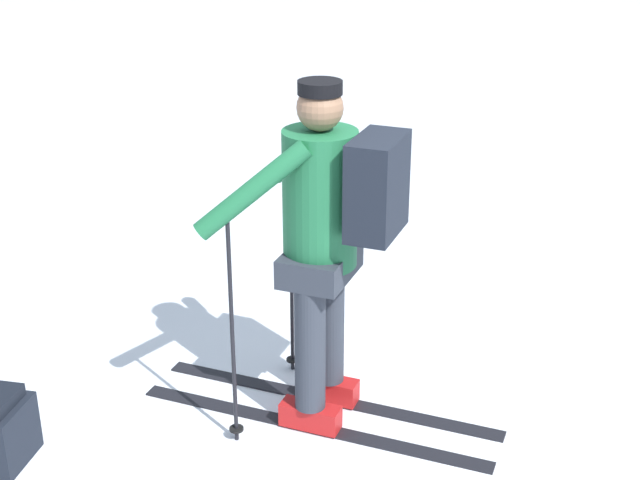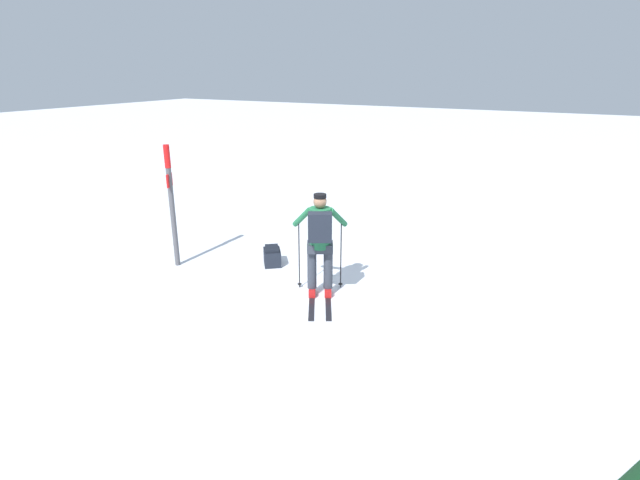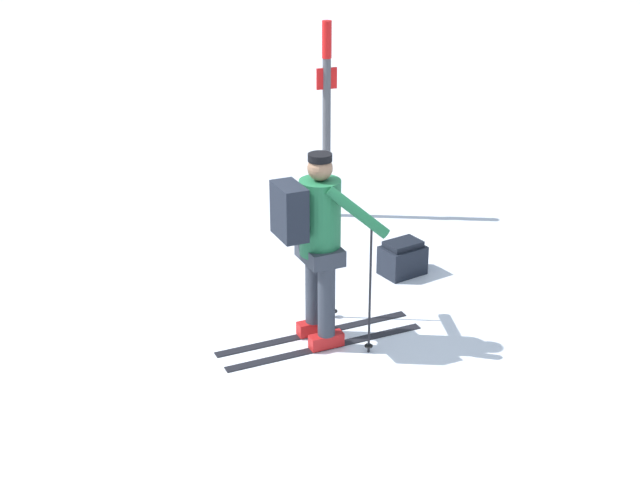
{
  "view_description": "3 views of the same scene",
  "coord_description": "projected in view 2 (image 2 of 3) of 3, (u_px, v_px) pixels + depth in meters",
  "views": [
    {
      "loc": [
        2.49,
        -2.7,
        2.6
      ],
      "look_at": [
        -0.45,
        -0.21,
        0.97
      ],
      "focal_mm": 50.0,
      "sensor_mm": 36.0,
      "label": 1
    },
    {
      "loc": [
        6.17,
        3.4,
        3.6
      ],
      "look_at": [
        -0.45,
        -0.21,
        0.97
      ],
      "focal_mm": 28.0,
      "sensor_mm": 36.0,
      "label": 2
    },
    {
      "loc": [
        -0.94,
        6.65,
        3.9
      ],
      "look_at": [
        -0.45,
        -0.21,
        0.97
      ],
      "focal_mm": 50.0,
      "sensor_mm": 36.0,
      "label": 3
    }
  ],
  "objects": [
    {
      "name": "dropped_backpack",
      "position": [
        272.0,
        256.0,
        9.52
      ],
      "size": [
        0.53,
        0.51,
        0.36
      ],
      "color": "black",
      "rests_on": "ground_plane"
    },
    {
      "name": "ground_plane",
      "position": [
        318.0,
        308.0,
        7.84
      ],
      "size": [
        80.0,
        80.0,
        0.0
      ],
      "primitive_type": "plane",
      "color": "white"
    },
    {
      "name": "trail_marker",
      "position": [
        171.0,
        197.0,
        9.12
      ],
      "size": [
        0.23,
        0.12,
        2.29
      ],
      "color": "#4C4C51",
      "rests_on": "ground_plane"
    },
    {
      "name": "skier",
      "position": [
        320.0,
        238.0,
        7.94
      ],
      "size": [
        1.79,
        1.2,
        1.72
      ],
      "color": "black",
      "rests_on": "ground_plane"
    }
  ]
}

